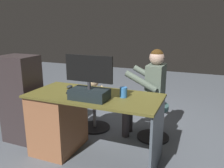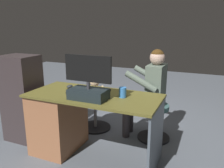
# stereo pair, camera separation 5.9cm
# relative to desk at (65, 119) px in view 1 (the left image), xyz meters

# --- Properties ---
(ground_plane) EXTENTS (10.00, 10.00, 0.00)m
(ground_plane) POSITION_rel_desk_xyz_m (-0.39, -0.33, -0.40)
(ground_plane) COLOR slate
(desk) EXTENTS (1.46, 0.67, 0.75)m
(desk) POSITION_rel_desk_xyz_m (0.00, 0.00, 0.00)
(desk) COLOR brown
(desk) RESTS_ON ground_plane
(monitor) EXTENTS (0.51, 0.22, 0.45)m
(monitor) POSITION_rel_desk_xyz_m (-0.41, 0.15, 0.48)
(monitor) COLOR black
(monitor) RESTS_ON desk
(keyboard) EXTENTS (0.42, 0.14, 0.02)m
(keyboard) POSITION_rel_desk_xyz_m (-0.29, -0.15, 0.36)
(keyboard) COLOR black
(keyboard) RESTS_ON desk
(computer_mouse) EXTENTS (0.06, 0.10, 0.04)m
(computer_mouse) POSITION_rel_desk_xyz_m (0.00, -0.13, 0.37)
(computer_mouse) COLOR #282C2F
(computer_mouse) RESTS_ON desk
(cup) EXTENTS (0.08, 0.08, 0.11)m
(cup) POSITION_rel_desk_xyz_m (-0.71, -0.04, 0.40)
(cup) COLOR #3372BF
(cup) RESTS_ON desk
(tv_remote) EXTENTS (0.05, 0.15, 0.02)m
(tv_remote) POSITION_rel_desk_xyz_m (-0.11, 0.01, 0.36)
(tv_remote) COLOR black
(tv_remote) RESTS_ON desk
(office_chair_teddy) EXTENTS (0.45, 0.45, 0.48)m
(office_chair_teddy) POSITION_rel_desk_xyz_m (-0.05, -0.66, -0.12)
(office_chair_teddy) COLOR black
(office_chair_teddy) RESTS_ON ground_plane
(teddy_bear) EXTENTS (0.21, 0.21, 0.31)m
(teddy_bear) POSITION_rel_desk_xyz_m (-0.05, -0.67, 0.22)
(teddy_bear) COLOR #DDB986
(teddy_bear) RESTS_ON office_chair_teddy
(visitor_chair) EXTENTS (0.43, 0.43, 0.48)m
(visitor_chair) POSITION_rel_desk_xyz_m (-0.92, -0.69, -0.11)
(visitor_chair) COLOR black
(visitor_chair) RESTS_ON ground_plane
(person) EXTENTS (0.52, 0.49, 1.20)m
(person) POSITION_rel_desk_xyz_m (-0.83, -0.69, 0.31)
(person) COLOR #566356
(person) RESTS_ON ground_plane
(equipment_rack) EXTENTS (0.44, 0.36, 1.12)m
(equipment_rack) POSITION_rel_desk_xyz_m (0.67, -0.02, 0.16)
(equipment_rack) COLOR #332A2B
(equipment_rack) RESTS_ON ground_plane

